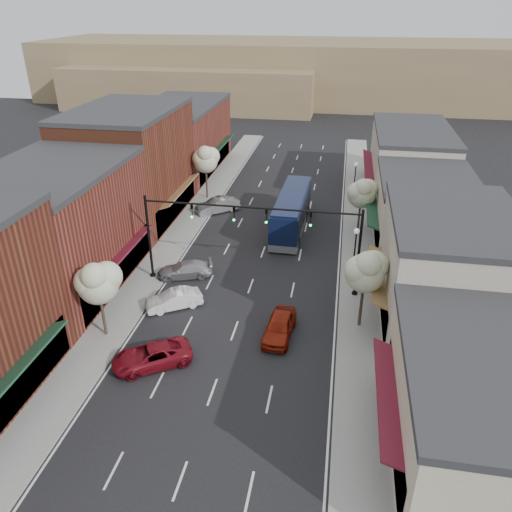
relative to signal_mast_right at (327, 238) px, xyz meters
The scene contains 28 objects.
ground 10.81m from the signal_mast_right, 125.10° to the right, with size 160.00×160.00×0.00m, color black.
sidewalk_left 18.10m from the signal_mast_right, 143.17° to the left, with size 2.80×73.00×0.15m, color gray.
sidewalk_right 11.78m from the signal_mast_right, 75.18° to the left, with size 2.80×73.00×0.15m, color gray.
curb_left 17.04m from the signal_mast_right, 140.24° to the left, with size 0.25×73.00×0.17m, color gray.
curb_right 11.53m from the signal_mast_right, 82.52° to the left, with size 0.25×73.00×0.17m, color gray.
bldg_left_midnear 19.95m from the signal_mast_right, behind, with size 10.14×14.10×9.40m.
bldg_left_midfar 23.22m from the signal_mast_right, 148.85° to the left, with size 10.14×14.10×10.90m.
bldg_left_far 34.32m from the signal_mast_right, 125.32° to the left, with size 10.14×18.10×8.40m.
bldg_right_near 16.25m from the signal_mast_right, 60.04° to the right, with size 9.14×12.10×5.90m.
bldg_right_midnear 8.37m from the signal_mast_right, 13.86° to the right, with size 9.14×12.10×7.90m.
bldg_right_midfar 12.94m from the signal_mast_right, 51.07° to the left, with size 9.14×12.10×6.40m.
bldg_right_far 25.35m from the signal_mast_right, 71.37° to the left, with size 9.14×16.10×7.40m.
hill_far 82.21m from the signal_mast_right, 93.92° to the left, with size 120.00×30.00×12.00m, color #7A6647.
hill_near 76.41m from the signal_mast_right, 113.63° to the left, with size 50.00×20.00×8.00m, color #7A6647.
signal_mast_right is the anchor object (origin of this frame).
signal_mast_left 11.24m from the signal_mast_right, behind, with size 8.22×0.46×7.00m.
tree_right_near 4.89m from the signal_mast_right, 56.09° to the right, with size 2.85×2.65×5.95m.
tree_right_far 12.27m from the signal_mast_right, 77.15° to the left, with size 2.85×2.65×5.43m.
tree_left_near 16.05m from the signal_mast_right, 149.86° to the right, with size 2.85×2.65×5.69m.
tree_left_far 22.68m from the signal_mast_right, 127.71° to the left, with size 2.85×2.65×6.13m.
lamp_post_near 3.69m from the signal_mast_right, 48.95° to the left, with size 0.44×0.44×4.44m.
lamp_post_far 20.19m from the signal_mast_right, 83.78° to the left, with size 0.44×0.44×4.44m.
coach_bus 12.39m from the signal_mast_right, 107.99° to the left, with size 2.83×11.71×3.56m.
red_hatchback 7.60m from the signal_mast_right, 113.04° to the right, with size 1.77×4.39×1.50m, color maroon.
parked_car_a 14.78m from the signal_mast_right, 133.61° to the right, with size 2.23×4.84×1.34m, color maroon.
parked_car_b 11.93m from the signal_mast_right, 159.45° to the right, with size 1.41×4.06×1.34m, color white.
parked_car_c 11.81m from the signal_mast_right, behind, with size 1.80×4.43×1.29m, color #9D9EA2.
parked_car_e 18.95m from the signal_mast_right, 129.57° to the left, with size 1.62×4.65×1.53m, color #9A9BA0.
Camera 1 is at (6.24, -24.97, 20.03)m, focal length 35.00 mm.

